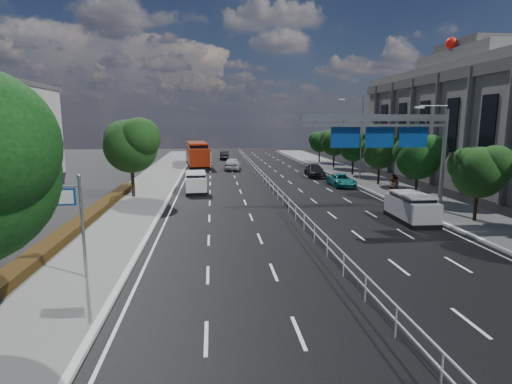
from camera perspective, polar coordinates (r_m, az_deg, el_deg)
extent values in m
plane|color=black|center=(18.04, 11.51, -10.80)|extent=(160.00, 160.00, 0.00)
cube|color=slate|center=(18.30, -26.08, -11.12)|extent=(5.00, 140.00, 0.14)
cube|color=silver|center=(17.61, -18.26, -11.40)|extent=(0.25, 140.00, 0.15)
cube|color=silver|center=(39.26, 1.60, 2.20)|extent=(0.05, 85.00, 0.05)
cube|color=silver|center=(39.33, 1.59, 1.55)|extent=(0.05, 85.00, 0.05)
cube|color=black|center=(23.28, -26.21, -5.94)|extent=(1.00, 36.00, 0.44)
cylinder|color=gray|center=(17.38, -23.49, -4.99)|extent=(0.12, 0.12, 4.20)
sphere|color=gray|center=(16.98, -23.99, 2.04)|extent=(0.18, 0.18, 0.18)
cylinder|color=gray|center=(17.21, -25.64, 0.67)|extent=(1.30, 0.07, 0.07)
cube|color=navy|center=(17.38, -26.47, -0.66)|extent=(1.35, 0.06, 0.68)
cube|color=white|center=(17.41, -26.44, -0.63)|extent=(1.20, 0.01, 0.54)
cube|color=white|center=(17.34, -26.51, -0.68)|extent=(1.20, 0.01, 0.54)
cylinder|color=gray|center=(30.63, 25.15, 3.93)|extent=(0.28, 0.28, 7.20)
cube|color=gray|center=(28.23, 16.77, 10.12)|extent=(10.20, 0.25, 0.45)
cube|color=gray|center=(28.23, 16.72, 9.11)|extent=(10.20, 0.18, 0.18)
cylinder|color=gray|center=(30.02, 24.04, 11.19)|extent=(2.00, 0.10, 0.10)
cube|color=silver|center=(29.53, 22.31, 11.14)|extent=(0.60, 0.25, 0.15)
cube|color=navy|center=(29.60, 21.55, 7.31)|extent=(2.00, 0.08, 1.40)
cube|color=white|center=(29.64, 21.50, 7.31)|extent=(1.80, 0.02, 1.20)
cube|color=navy|center=(28.57, 17.24, 7.48)|extent=(2.00, 0.08, 1.40)
cube|color=white|center=(28.61, 17.20, 7.48)|extent=(1.80, 0.02, 1.20)
cube|color=navy|center=(27.70, 12.64, 7.62)|extent=(2.00, 0.08, 1.40)
cube|color=white|center=(27.75, 12.61, 7.62)|extent=(1.80, 0.02, 1.20)
cylinder|color=gray|center=(45.05, 14.85, 7.35)|extent=(0.16, 0.16, 9.00)
cylinder|color=gray|center=(44.66, 13.63, 12.91)|extent=(0.10, 2.40, 0.10)
cube|color=silver|center=(44.27, 12.12, 12.80)|extent=(0.60, 0.25, 0.15)
cube|color=slate|center=(48.02, 31.74, 8.14)|extent=(14.00, 36.00, 12.00)
cube|color=#4C4947|center=(44.24, 24.79, 14.66)|extent=(0.40, 36.00, 1.00)
cube|color=slate|center=(48.42, 32.49, 15.94)|extent=(13.00, 12.00, 1.20)
cube|color=#4C4947|center=(48.56, 32.60, 17.11)|extent=(12.00, 7.00, 0.90)
sphere|color=#B2140C|center=(45.12, 26.14, 18.56)|extent=(1.10, 1.10, 1.10)
cylinder|color=black|center=(34.99, -17.21, 2.03)|extent=(0.28, 0.28, 3.50)
sphere|color=#193410|center=(34.74, -17.44, 6.26)|extent=(4.40, 4.40, 4.40)
sphere|color=#193410|center=(33.90, -16.24, 7.42)|extent=(3.30, 3.30, 3.30)
sphere|color=#193410|center=(35.51, -18.51, 7.18)|extent=(3.08, 3.08, 3.08)
cylinder|color=black|center=(28.79, 28.91, -1.34)|extent=(0.21, 0.21, 2.60)
sphere|color=#193410|center=(28.51, 29.23, 2.45)|extent=(3.20, 3.20, 3.20)
sphere|color=#193410|center=(28.45, 30.93, 3.35)|extent=(2.40, 2.40, 2.40)
sphere|color=#193410|center=(28.54, 27.83, 3.42)|extent=(2.24, 2.24, 2.24)
cylinder|color=black|center=(35.06, 21.94, 1.19)|extent=(0.22, 0.22, 2.80)
sphere|color=black|center=(34.83, 22.16, 4.56)|extent=(3.50, 3.50, 3.50)
sphere|color=black|center=(34.67, 23.65, 5.36)|extent=(2.62, 2.62, 2.62)
sphere|color=black|center=(34.97, 20.92, 5.39)|extent=(2.45, 2.45, 2.45)
cylinder|color=black|center=(41.76, 17.12, 2.72)|extent=(0.22, 0.22, 2.70)
sphere|color=#193410|center=(41.57, 17.26, 5.45)|extent=(3.30, 3.30, 3.30)
sphere|color=#193410|center=(41.35, 18.42, 6.11)|extent=(2.48, 2.48, 2.47)
sphere|color=#193410|center=(41.77, 16.29, 6.11)|extent=(2.31, 2.31, 2.31)
cylinder|color=black|center=(48.69, 13.65, 3.83)|extent=(0.21, 0.21, 2.65)
sphere|color=black|center=(48.53, 13.75, 6.13)|extent=(3.20, 3.20, 3.20)
sphere|color=black|center=(48.27, 14.69, 6.71)|extent=(2.40, 2.40, 2.40)
sphere|color=black|center=(48.77, 12.95, 6.68)|extent=(2.24, 2.24, 2.24)
cylinder|color=black|center=(55.76, 11.05, 4.79)|extent=(0.23, 0.23, 2.85)
sphere|color=#193410|center=(55.61, 11.12, 6.95)|extent=(3.60, 3.60, 3.60)
sphere|color=#193410|center=(55.29, 12.03, 7.50)|extent=(2.70, 2.70, 2.70)
sphere|color=#193410|center=(55.92, 10.35, 7.46)|extent=(2.52, 2.52, 2.52)
cylinder|color=black|center=(62.95, 9.03, 5.32)|extent=(0.21, 0.21, 2.60)
sphere|color=black|center=(62.82, 9.08, 7.07)|extent=(3.10, 3.10, 3.10)
sphere|color=black|center=(62.51, 9.76, 7.51)|extent=(2.32, 2.33, 2.32)
sphere|color=black|center=(63.11, 8.50, 7.47)|extent=(2.17, 2.17, 2.17)
cube|color=black|center=(36.70, -8.56, 0.20)|extent=(2.10, 4.38, 0.30)
cube|color=white|center=(36.58, -8.59, 1.34)|extent=(2.06, 4.29, 1.26)
cube|color=black|center=(36.49, -8.62, 2.32)|extent=(1.84, 3.11, 0.56)
cube|color=white|center=(36.46, -8.63, 2.76)|extent=(1.93, 3.37, 0.11)
cylinder|color=black|center=(35.30, -9.75, 0.05)|extent=(0.30, 0.64, 0.63)
cylinder|color=black|center=(35.33, -7.29, 0.12)|extent=(0.30, 0.64, 0.63)
cylinder|color=black|center=(38.03, -9.76, 0.76)|extent=(0.30, 0.64, 0.63)
cylinder|color=black|center=(38.06, -7.47, 0.83)|extent=(0.30, 0.64, 0.63)
cube|color=black|center=(58.31, -8.37, 3.85)|extent=(3.92, 11.71, 0.34)
cube|color=maroon|center=(58.17, -8.41, 5.30)|extent=(3.85, 11.48, 2.33)
cube|color=black|center=(58.09, -8.44, 6.44)|extent=(3.30, 8.32, 1.03)
cube|color=maroon|center=(58.06, -8.45, 6.95)|extent=(3.48, 9.01, 0.21)
cylinder|color=black|center=(54.54, -9.29, 3.60)|extent=(0.37, 0.74, 0.71)
cylinder|color=black|center=(54.70, -6.93, 3.67)|extent=(0.37, 0.74, 0.71)
cylinder|color=black|center=(61.92, -9.66, 4.34)|extent=(0.37, 0.74, 0.71)
cylinder|color=black|center=(62.06, -7.58, 4.41)|extent=(0.37, 0.74, 0.71)
imported|color=silver|center=(53.31, -3.37, 4.07)|extent=(2.52, 5.01, 1.64)
imported|color=black|center=(68.22, -4.52, 5.26)|extent=(1.66, 4.31, 1.40)
cube|color=black|center=(27.67, 21.21, -3.61)|extent=(1.97, 4.42, 0.30)
cube|color=#A6A8AD|center=(27.52, 21.31, -2.15)|extent=(1.93, 4.34, 1.24)
cube|color=black|center=(27.40, 21.39, -0.88)|extent=(1.76, 3.13, 0.55)
cube|color=#A6A8AD|center=(27.35, 21.42, -0.32)|extent=(1.84, 3.39, 0.11)
cylinder|color=black|center=(26.07, 21.06, -4.06)|extent=(0.28, 0.62, 0.62)
cylinder|color=black|center=(26.76, 24.02, -3.91)|extent=(0.28, 0.62, 0.62)
cylinder|color=black|center=(28.57, 18.62, -2.71)|extent=(0.28, 0.62, 0.62)
cylinder|color=black|center=(29.20, 21.38, -2.61)|extent=(0.28, 0.62, 0.62)
imported|color=#197070|center=(40.51, 12.11, 1.67)|extent=(2.05, 4.41, 1.22)
imported|color=black|center=(46.90, 8.41, 3.00)|extent=(2.23, 4.85, 1.37)
imported|color=gray|center=(35.13, 18.97, 0.89)|extent=(0.72, 0.49, 1.93)
imported|color=gray|center=(35.13, 19.21, 0.71)|extent=(0.90, 0.73, 1.72)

